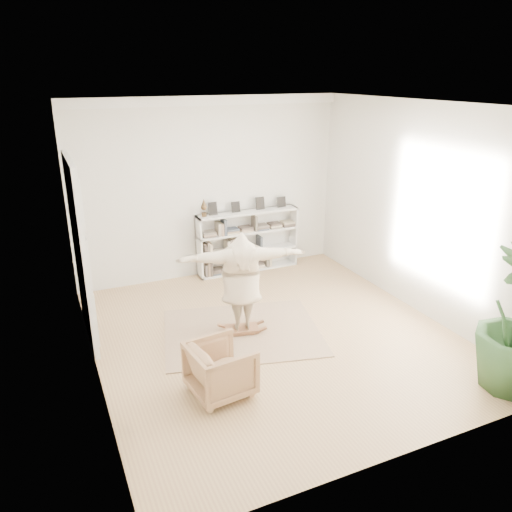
{
  "coord_description": "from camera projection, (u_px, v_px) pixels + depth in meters",
  "views": [
    {
      "loc": [
        -3.18,
        -6.39,
        4.02
      ],
      "look_at": [
        -0.14,
        0.4,
        1.26
      ],
      "focal_mm": 35.0,
      "sensor_mm": 36.0,
      "label": 1
    }
  ],
  "objects": [
    {
      "name": "floor",
      "position": [
        274.0,
        335.0,
        8.09
      ],
      "size": [
        6.0,
        6.0,
        0.0
      ],
      "primitive_type": "plane",
      "color": "#A57D55",
      "rests_on": "ground"
    },
    {
      "name": "room_shell",
      "position": [
        208.0,
        100.0,
        9.38
      ],
      "size": [
        6.0,
        6.0,
        6.0
      ],
      "color": "silver",
      "rests_on": "floor"
    },
    {
      "name": "doors",
      "position": [
        81.0,
        253.0,
        7.68
      ],
      "size": [
        0.09,
        1.78,
        2.92
      ],
      "color": "white",
      "rests_on": "floor"
    },
    {
      "name": "bookshelf",
      "position": [
        248.0,
        242.0,
        10.56
      ],
      "size": [
        2.2,
        0.35,
        1.64
      ],
      "color": "silver",
      "rests_on": "floor"
    },
    {
      "name": "armchair",
      "position": [
        221.0,
        369.0,
        6.53
      ],
      "size": [
        0.88,
        0.86,
        0.72
      ],
      "primitive_type": "imported",
      "rotation": [
        0.0,
        0.0,
        1.69
      ],
      "color": "tan",
      "rests_on": "floor"
    },
    {
      "name": "rug",
      "position": [
        242.0,
        332.0,
        8.17
      ],
      "size": [
        2.9,
        2.53,
        0.02
      ],
      "primitive_type": "cube",
      "rotation": [
        0.0,
        0.0,
        -0.24
      ],
      "color": "tan",
      "rests_on": "floor"
    },
    {
      "name": "rocker_board",
      "position": [
        242.0,
        329.0,
        8.15
      ],
      "size": [
        0.6,
        0.44,
        0.11
      ],
      "rotation": [
        0.0,
        0.0,
        -0.24
      ],
      "color": "brown",
      "rests_on": "rug"
    },
    {
      "name": "person",
      "position": [
        241.0,
        279.0,
        7.85
      ],
      "size": [
        2.08,
        1.0,
        1.64
      ],
      "primitive_type": "imported",
      "rotation": [
        0.0,
        0.0,
        2.9
      ],
      "color": "beige",
      "rests_on": "rocker_board"
    }
  ]
}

